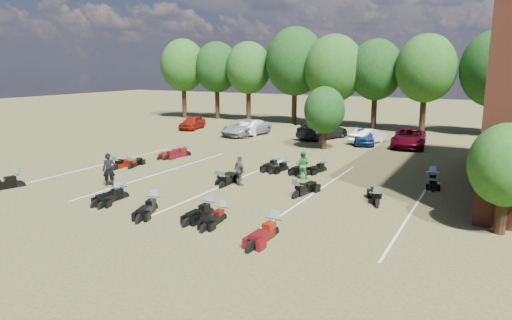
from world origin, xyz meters
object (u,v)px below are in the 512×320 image
Objects in this scene: motorcycle_0 at (19,187)px; car_4 at (363,136)px; motorcycle_14 at (187,156)px; car_0 at (192,123)px; motorcycle_7 at (116,170)px; person_black at (109,170)px; person_grey at (240,171)px; motorcycle_3 at (209,215)px; person_green at (303,165)px.

car_4 is at bearing 78.86° from motorcycle_0.
car_0 is at bearing 137.98° from motorcycle_14.
motorcycle_7 is (1.55, 5.64, 0.00)m from motorcycle_0.
person_black is 0.73× the size of motorcycle_14.
person_grey is 0.75× the size of motorcycle_3.
person_green is at bearing 82.56° from motorcycle_3.
person_grey is at bearing 43.34° from person_green.
motorcycle_3 is at bearing -111.62° from car_4.
car_4 reaches higher than motorcycle_7.
car_0 is 2.43× the size of person_grey.
car_4 is 2.22× the size of person_black.
car_0 is at bearing 127.72° from motorcycle_3.
motorcycle_0 is (-12.83, -22.61, -0.69)m from car_4.
person_black is 1.09× the size of person_grey.
car_0 is 23.65m from person_grey.
car_0 is at bearing -19.34° from person_grey.
motorcycle_3 is at bearing -64.58° from car_0.
person_black is 0.82× the size of motorcycle_7.
car_4 is 13.62m from person_green.
person_grey reaches higher than motorcycle_0.
motorcycle_7 is (6.95, -17.82, -0.70)m from car_0.
motorcycle_7 is 0.89× the size of motorcycle_14.
car_0 reaches higher than motorcycle_7.
motorcycle_3 is 13.85m from motorcycle_14.
car_4 is at bearing 25.15° from person_black.
person_black is at bearing 28.87° from person_green.
person_black is at bearing 48.51° from motorcycle_0.
motorcycle_7 is at bearing 93.02° from motorcycle_0.
person_grey reaches higher than car_4.
person_grey is at bearing -22.00° from motorcycle_14.
person_grey is (15.88, -17.53, 0.14)m from car_0.
person_green reaches higher than motorcycle_3.
person_grey reaches higher than motorcycle_3.
person_grey is (-2.34, -16.69, 0.15)m from car_4.
person_green is 10.44m from motorcycle_14.
car_0 reaches higher than car_4.
car_4 is 1.81× the size of motorcycle_7.
car_0 reaches higher than motorcycle_0.
motorcycle_14 reaches higher than motorcycle_3.
motorcycle_3 is at bearing -53.44° from person_black.
car_0 is at bearing -46.42° from person_green.
motorcycle_0 is 5.85m from motorcycle_7.
car_4 is 21.74m from motorcycle_3.
car_0 is 19.14m from motorcycle_7.
motorcycle_0 is (-12.93, -9.00, -0.82)m from person_green.
motorcycle_3 is at bearing 133.40° from person_grey.
person_green reaches higher than motorcycle_7.
person_green reaches higher than motorcycle_14.
person_black is 5.01m from motorcycle_0.
person_black is (-8.56, -20.15, 0.22)m from car_4.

